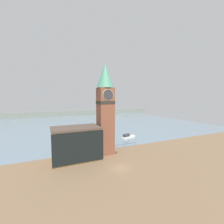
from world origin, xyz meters
TOP-DOWN VIEW (x-y plane):
  - ground_plane at (0.00, 0.00)m, footprint 160.00×160.00m
  - water at (0.00, 73.49)m, footprint 160.00×120.00m
  - far_shoreline at (0.00, 113.49)m, footprint 180.00×3.00m
  - pier_railing at (8.51, 13.24)m, footprint 9.89×0.08m
  - clock_tower at (0.40, 10.64)m, footprint 5.02×5.02m
  - pier_building at (-8.69, 9.38)m, footprint 12.88×7.86m
  - boat_near at (6.18, 25.29)m, footprint 6.47×3.85m
  - boat_far at (15.46, 23.08)m, footprint 6.99×3.41m
  - mooring_bollard_near at (3.07, 9.25)m, footprint 0.27×0.27m
  - mooring_bollard_far at (3.31, 8.83)m, footprint 0.34×0.34m

SIDE VIEW (x-z plane):
  - water at x=0.00m, z-range 0.00..0.00m
  - ground_plane at x=0.00m, z-range 0.00..0.00m
  - mooring_bollard_near at x=3.07m, z-range 0.02..0.63m
  - mooring_bollard_far at x=3.31m, z-range 0.03..0.84m
  - boat_far at x=15.46m, z-range -0.26..1.56m
  - boat_near at x=6.18m, z-range -0.22..1.54m
  - pier_railing at x=8.51m, z-range 0.40..1.49m
  - far_shoreline at x=0.00m, z-range 0.00..5.00m
  - pier_building at x=-8.69m, z-range 0.02..9.10m
  - clock_tower at x=0.40m, z-range 0.84..27.76m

